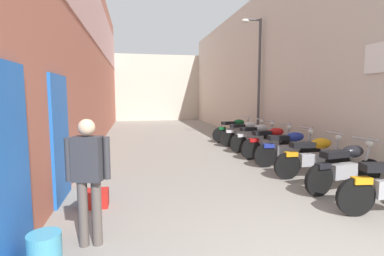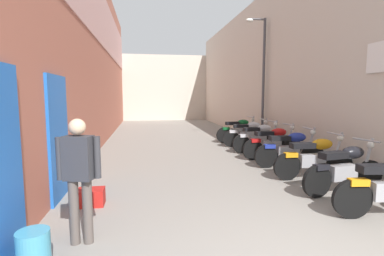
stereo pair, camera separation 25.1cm
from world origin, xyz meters
name	(u,v)px [view 1 (the left image)]	position (x,y,z in m)	size (l,w,h in m)	color
ground_plane	(187,149)	(0.00, 7.87, 0.00)	(35.73, 35.73, 0.00)	gray
building_left	(93,56)	(-3.27, 9.82, 3.35)	(0.45, 19.73, 6.64)	#B76651
building_right	(254,71)	(3.28, 9.86, 2.90)	(0.45, 19.73, 5.80)	beige
building_far_end	(157,88)	(0.00, 20.73, 2.41)	(9.16, 2.00, 4.82)	beige
motorcycle_second	(345,166)	(2.14, 2.75, 0.50)	(1.84, 0.58, 1.04)	black
motorcycle_third	(314,156)	(2.14, 3.75, 0.50)	(1.85, 0.58, 1.04)	black
motorcycle_fourth	(289,147)	(2.14, 4.83, 0.50)	(1.85, 0.58, 1.04)	black
motorcycle_fifth	(271,141)	(2.14, 5.84, 0.50)	(1.85, 0.58, 1.04)	black
motorcycle_sixth	(256,137)	(2.14, 6.89, 0.50)	(1.85, 0.58, 1.04)	black
motorcycle_seventh	(245,133)	(2.14, 7.84, 0.50)	(1.84, 0.58, 1.04)	black
motorcycle_eighth	(235,129)	(2.14, 8.95, 0.50)	(1.85, 0.58, 1.04)	black
pedestrian_by_doorway	(88,173)	(-2.34, 1.61, 0.92)	(0.52, 0.29, 1.57)	#564C47
water_jug_near_door	(45,253)	(-2.73, 1.13, 0.21)	(0.34, 0.34, 0.42)	#4299B7
plastic_crate	(95,198)	(-2.46, 2.92, 0.14)	(0.44, 0.32, 0.28)	red
street_lamp	(257,72)	(2.84, 8.53, 2.74)	(0.79, 0.18, 4.69)	#47474C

